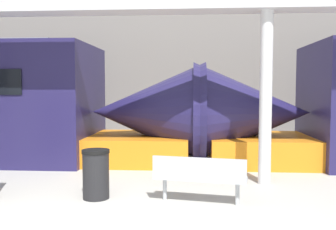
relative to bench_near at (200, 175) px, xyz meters
name	(u,v)px	position (x,y,z in m)	size (l,w,h in m)	color
station_wall	(168,74)	(-1.07, 7.96, 2.02)	(56.00, 0.20, 5.00)	gray
bench_near	(200,175)	(0.00, 0.00, 0.00)	(1.61, 0.71, 0.80)	#ADB2B7
trash_bin	(96,174)	(-1.82, 0.19, -0.05)	(0.49, 0.49, 0.87)	black
support_column_near	(266,99)	(1.34, 1.43, 1.25)	(0.25, 0.25, 3.47)	silver
canopy_beam	(267,3)	(1.34, 1.43, 3.13)	(28.00, 0.60, 0.28)	#B7B7BC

